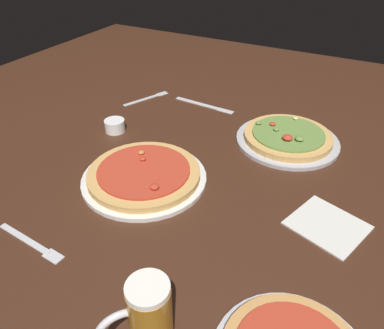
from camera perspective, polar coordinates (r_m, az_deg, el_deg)
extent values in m
cube|color=#3D2114|center=(1.05, 0.00, -1.57)|extent=(2.40, 2.40, 0.03)
cylinder|color=#B2B2B7|center=(1.21, 14.48, 3.60)|extent=(0.32, 0.32, 0.01)
cylinder|color=tan|center=(1.20, 14.58, 4.21)|extent=(0.27, 0.27, 0.02)
cylinder|color=olive|center=(1.19, 14.66, 4.71)|extent=(0.22, 0.22, 0.01)
ellipsoid|color=olive|center=(1.19, 12.90, 5.36)|extent=(0.02, 0.02, 0.01)
ellipsoid|color=#B73823|center=(1.15, 14.56, 4.06)|extent=(0.03, 0.03, 0.02)
ellipsoid|color=olive|center=(1.15, 16.27, 3.87)|extent=(0.03, 0.03, 0.01)
ellipsoid|color=#DBC67A|center=(1.27, 15.72, 6.90)|extent=(0.02, 0.02, 0.01)
ellipsoid|color=olive|center=(1.22, 10.26, 6.36)|extent=(0.02, 0.02, 0.01)
ellipsoid|color=#B73823|center=(1.22, 12.35, 6.15)|extent=(0.02, 0.02, 0.01)
cylinder|color=silver|center=(1.01, -7.36, -2.11)|extent=(0.34, 0.34, 0.01)
cylinder|color=tan|center=(1.00, -7.42, -1.42)|extent=(0.30, 0.30, 0.02)
cylinder|color=#B73823|center=(1.00, -7.47, -0.86)|extent=(0.25, 0.25, 0.01)
ellipsoid|color=#B73823|center=(0.92, -5.82, -3.42)|extent=(0.02, 0.02, 0.01)
ellipsoid|color=#C67038|center=(1.06, -7.85, 1.88)|extent=(0.02, 0.02, 0.01)
ellipsoid|color=#B73823|center=(1.03, -7.61, 0.89)|extent=(0.02, 0.02, 0.01)
cylinder|color=#9E6619|center=(0.64, -6.41, -22.47)|extent=(0.07, 0.07, 0.14)
cylinder|color=white|center=(0.58, -6.90, -18.53)|extent=(0.07, 0.07, 0.01)
torus|color=silver|center=(0.64, -10.80, -23.74)|extent=(0.06, 0.08, 0.09)
cylinder|color=white|center=(1.25, -11.83, 5.90)|extent=(0.07, 0.07, 0.04)
cube|color=silver|center=(0.93, 20.21, -8.70)|extent=(0.20, 0.19, 0.01)
cube|color=silver|center=(1.46, -7.75, 9.90)|extent=(0.08, 0.15, 0.01)
cube|color=silver|center=(1.51, -4.64, 10.91)|extent=(0.04, 0.05, 0.00)
cube|color=silver|center=(0.92, -24.50, -10.32)|extent=(0.16, 0.03, 0.01)
cube|color=silver|center=(0.86, -20.68, -13.06)|extent=(0.05, 0.03, 0.00)
cube|color=silver|center=(1.42, 1.06, 9.43)|extent=(0.20, 0.03, 0.01)
cube|color=silver|center=(1.37, 5.21, 8.31)|extent=(0.06, 0.03, 0.00)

